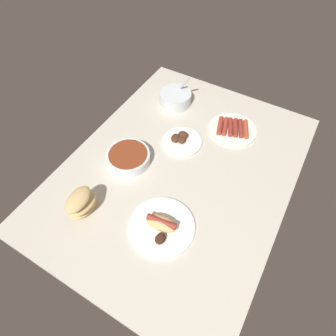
{
  "coord_description": "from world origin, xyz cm",
  "views": [
    {
      "loc": [
        -65.72,
        -32.65,
        96.87
      ],
      "look_at": [
        -4.14,
        3.16,
        3.0
      ],
      "focal_mm": 30.54,
      "sensor_mm": 36.0,
      "label": 1
    }
  ],
  "objects_px": {
    "plate_hotdog_assembled": "(162,226)",
    "bread_stack": "(81,204)",
    "bowl_chili": "(128,157)",
    "plate_grilled_meat": "(181,140)",
    "bowl_coleslaw": "(176,97)",
    "plate_sausages": "(233,129)"
  },
  "relations": [
    {
      "from": "bread_stack",
      "to": "plate_grilled_meat",
      "type": "bearing_deg",
      "value": -16.54
    },
    {
      "from": "plate_grilled_meat",
      "to": "bowl_coleslaw",
      "type": "distance_m",
      "value": 0.28
    },
    {
      "from": "plate_grilled_meat",
      "to": "plate_hotdog_assembled",
      "type": "distance_m",
      "value": 0.43
    },
    {
      "from": "bowl_coleslaw",
      "to": "bread_stack",
      "type": "xyz_separation_m",
      "value": [
        -0.72,
        -0.01,
        0.02
      ]
    },
    {
      "from": "plate_sausages",
      "to": "bowl_chili",
      "type": "relative_size",
      "value": 1.22
    },
    {
      "from": "plate_hotdog_assembled",
      "to": "plate_sausages",
      "type": "bearing_deg",
      "value": -3.05
    },
    {
      "from": "bowl_coleslaw",
      "to": "plate_hotdog_assembled",
      "type": "xyz_separation_m",
      "value": [
        -0.64,
        -0.3,
        -0.02
      ]
    },
    {
      "from": "bowl_coleslaw",
      "to": "bread_stack",
      "type": "distance_m",
      "value": 0.72
    },
    {
      "from": "bread_stack",
      "to": "bowl_coleslaw",
      "type": "bearing_deg",
      "value": 0.69
    },
    {
      "from": "plate_grilled_meat",
      "to": "plate_hotdog_assembled",
      "type": "bearing_deg",
      "value": -160.94
    },
    {
      "from": "plate_hotdog_assembled",
      "to": "bread_stack",
      "type": "xyz_separation_m",
      "value": [
        -0.09,
        0.29,
        0.04
      ]
    },
    {
      "from": "bowl_coleslaw",
      "to": "plate_hotdog_assembled",
      "type": "bearing_deg",
      "value": -154.83
    },
    {
      "from": "plate_hotdog_assembled",
      "to": "bowl_chili",
      "type": "height_order",
      "value": "plate_hotdog_assembled"
    },
    {
      "from": "plate_hotdog_assembled",
      "to": "bread_stack",
      "type": "relative_size",
      "value": 1.74
    },
    {
      "from": "bowl_chili",
      "to": "bread_stack",
      "type": "bearing_deg",
      "value": 178.73
    },
    {
      "from": "bread_stack",
      "to": "bowl_chili",
      "type": "xyz_separation_m",
      "value": [
        0.29,
        -0.01,
        -0.03
      ]
    },
    {
      "from": "bowl_coleslaw",
      "to": "plate_sausages",
      "type": "bearing_deg",
      "value": -96.8
    },
    {
      "from": "bowl_coleslaw",
      "to": "bowl_chili",
      "type": "distance_m",
      "value": 0.44
    },
    {
      "from": "plate_sausages",
      "to": "bread_stack",
      "type": "bearing_deg",
      "value": 154.86
    },
    {
      "from": "plate_grilled_meat",
      "to": "plate_sausages",
      "type": "relative_size",
      "value": 0.81
    },
    {
      "from": "plate_hotdog_assembled",
      "to": "plate_sausages",
      "type": "relative_size",
      "value": 1.09
    },
    {
      "from": "bowl_chili",
      "to": "plate_hotdog_assembled",
      "type": "bearing_deg",
      "value": -124.9
    }
  ]
}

